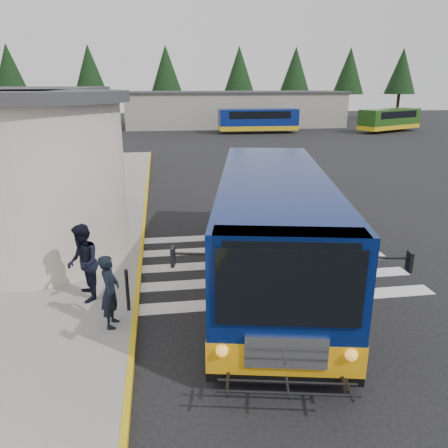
{
  "coord_description": "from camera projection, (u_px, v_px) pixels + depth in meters",
  "views": [
    {
      "loc": [
        -3.33,
        -12.63,
        5.15
      ],
      "look_at": [
        -1.54,
        -0.5,
        1.18
      ],
      "focal_mm": 35.0,
      "sensor_mm": 36.0,
      "label": 1
    }
  ],
  "objects": [
    {
      "name": "ground",
      "position": [
        269.0,
        252.0,
        13.94
      ],
      "size": [
        140.0,
        140.0,
        0.0
      ],
      "primitive_type": "plane",
      "color": "black",
      "rests_on": "ground"
    },
    {
      "name": "sidewalk",
      "position": [
        11.0,
        224.0,
        16.43
      ],
      "size": [
        10.0,
        34.0,
        0.15
      ],
      "primitive_type": "cube",
      "color": "gray",
      "rests_on": "ground"
    },
    {
      "name": "curb_strip",
      "position": [
        144.0,
        219.0,
        17.12
      ],
      "size": [
        0.12,
        34.0,
        0.16
      ],
      "primitive_type": "cube",
      "color": "gold",
      "rests_on": "ground"
    },
    {
      "name": "crosswalk",
      "position": [
        260.0,
        263.0,
        13.11
      ],
      "size": [
        8.0,
        5.35,
        0.01
      ],
      "color": "silver",
      "rests_on": "ground"
    },
    {
      "name": "depot_building",
      "position": [
        234.0,
        109.0,
        53.65
      ],
      "size": [
        26.4,
        8.4,
        4.2
      ],
      "color": "gray",
      "rests_on": "ground"
    },
    {
      "name": "tree_line",
      "position": [
        227.0,
        71.0,
        59.78
      ],
      "size": [
        58.4,
        4.4,
        10.0
      ],
      "color": "black",
      "rests_on": "ground"
    },
    {
      "name": "transit_bus",
      "position": [
        272.0,
        231.0,
        11.59
      ],
      "size": [
        5.05,
        10.66,
        2.92
      ],
      "rotation": [
        0.0,
        0.0,
        -0.2
      ],
      "color": "#071752",
      "rests_on": "ground"
    },
    {
      "name": "pedestrian_a",
      "position": [
        110.0,
        291.0,
        9.21
      ],
      "size": [
        0.46,
        0.63,
        1.62
      ],
      "primitive_type": "imported",
      "rotation": [
        0.0,
        0.0,
        1.45
      ],
      "color": "black",
      "rests_on": "sidewalk"
    },
    {
      "name": "pedestrian_b",
      "position": [
        83.0,
        263.0,
        10.32
      ],
      "size": [
        0.9,
        1.05,
        1.88
      ],
      "primitive_type": "imported",
      "rotation": [
        0.0,
        0.0,
        -1.34
      ],
      "color": "black",
      "rests_on": "sidewalk"
    },
    {
      "name": "bollard",
      "position": [
        127.0,
        290.0,
        9.94
      ],
      "size": [
        0.08,
        0.08,
        1.01
      ],
      "primitive_type": "cylinder",
      "color": "black",
      "rests_on": "sidewalk"
    },
    {
      "name": "far_bus_a",
      "position": [
        258.0,
        120.0,
        46.68
      ],
      "size": [
        8.46,
        2.47,
        2.18
      ],
      "rotation": [
        0.0,
        0.0,
        1.56
      ],
      "color": "navy",
      "rests_on": "ground"
    },
    {
      "name": "far_bus_b",
      "position": [
        390.0,
        119.0,
        47.97
      ],
      "size": [
        8.33,
        5.73,
        2.11
      ],
      "rotation": [
        0.0,
        0.0,
        2.04
      ],
      "color": "#1F4713",
      "rests_on": "ground"
    }
  ]
}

